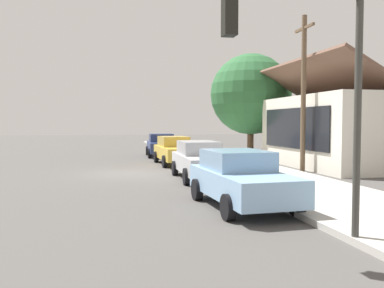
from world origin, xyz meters
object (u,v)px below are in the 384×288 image
at_px(car_mustard, 175,150).
at_px(utility_pole_wooden, 303,91).
at_px(shade_tree, 251,94).
at_px(fire_hydrant_red, 188,152).
at_px(car_skyblue, 241,178).
at_px(car_navy, 161,145).
at_px(car_silver, 200,160).
at_px(traffic_light_main, 308,64).

xyz_separation_m(car_mustard, utility_pole_wooden, (4.91, 5.45, 3.11)).
xyz_separation_m(shade_tree, fire_hydrant_red, (0.90, -4.62, -3.85)).
bearing_deg(car_mustard, car_skyblue, -2.39).
distance_m(car_navy, car_silver, 12.00).
height_order(traffic_light_main, fire_hydrant_red, traffic_light_main).
xyz_separation_m(car_mustard, fire_hydrant_red, (-3.17, 1.45, -0.32)).
xyz_separation_m(car_navy, car_silver, (12.00, 0.00, 0.00)).
xyz_separation_m(car_navy, fire_hydrant_red, (2.55, 1.42, -0.32)).
bearing_deg(utility_pole_wooden, car_skyblue, -37.73).
height_order(car_navy, fire_hydrant_red, car_navy).
height_order(car_silver, fire_hydrant_red, car_silver).
bearing_deg(car_silver, fire_hydrant_red, 172.69).
relative_size(car_navy, utility_pole_wooden, 0.58).
distance_m(car_navy, shade_tree, 7.19).
height_order(car_silver, shade_tree, shade_tree).
distance_m(car_mustard, car_skyblue, 12.16).
height_order(car_skyblue, traffic_light_main, traffic_light_main).
bearing_deg(car_silver, utility_pole_wooden, 105.35).
bearing_deg(car_silver, shade_tree, 150.95).
relative_size(traffic_light_main, fire_hydrant_red, 7.32).
relative_size(car_mustard, shade_tree, 0.68).
height_order(car_mustard, utility_pole_wooden, utility_pole_wooden).
relative_size(shade_tree, traffic_light_main, 1.38).
height_order(car_navy, utility_pole_wooden, utility_pole_wooden).
bearing_deg(shade_tree, utility_pole_wooden, -3.95).
xyz_separation_m(car_skyblue, fire_hydrant_red, (-15.33, 1.61, -0.32)).
distance_m(car_skyblue, utility_pole_wooden, 9.67).
distance_m(car_silver, shade_tree, 12.49).
height_order(car_silver, traffic_light_main, traffic_light_main).
bearing_deg(car_mustard, car_silver, -1.32).
xyz_separation_m(car_silver, fire_hydrant_red, (-9.45, 1.41, -0.32)).
distance_m(car_navy, car_mustard, 5.72).
bearing_deg(utility_pole_wooden, car_navy, -153.01).
bearing_deg(car_navy, traffic_light_main, 2.11).
bearing_deg(shade_tree, car_silver, -30.25).
relative_size(car_navy, shade_tree, 0.61).
bearing_deg(car_skyblue, fire_hydrant_red, 170.91).
bearing_deg(car_mustard, traffic_light_main, -2.39).
xyz_separation_m(shade_tree, utility_pole_wooden, (8.98, -0.62, -0.42)).
relative_size(car_mustard, fire_hydrant_red, 6.81).
height_order(car_mustard, car_silver, same).
bearing_deg(car_silver, traffic_light_main, -0.24).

